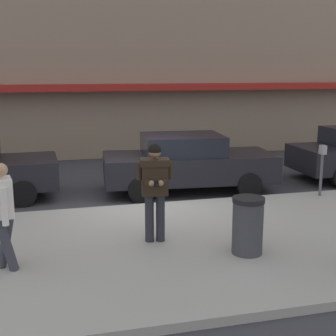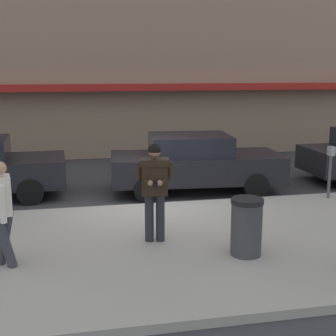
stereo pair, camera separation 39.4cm
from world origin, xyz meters
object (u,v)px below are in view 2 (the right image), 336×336
object	(u,v)px
parked_sedan_mid	(195,163)
parking_meter	(330,164)
pedestrian_in_light_coat	(3,207)
man_texting_on_phone	(155,182)
trash_bin	(246,227)

from	to	relation	value
parked_sedan_mid	parking_meter	xyz separation A→B (m)	(2.92, -1.74, 0.18)
pedestrian_in_light_coat	parking_meter	world-z (taller)	pedestrian_in_light_coat
man_texting_on_phone	pedestrian_in_light_coat	bearing A→B (deg)	-166.58
pedestrian_in_light_coat	trash_bin	distance (m)	3.95
pedestrian_in_light_coat	parking_meter	xyz separation A→B (m)	(7.19, 2.67, -0.14)
parked_sedan_mid	parking_meter	world-z (taller)	parked_sedan_mid
man_texting_on_phone	trash_bin	world-z (taller)	man_texting_on_phone
parked_sedan_mid	pedestrian_in_light_coat	distance (m)	6.15
parked_sedan_mid	parking_meter	distance (m)	3.41
parked_sedan_mid	pedestrian_in_light_coat	xyz separation A→B (m)	(-4.27, -4.42, 0.32)
parking_meter	trash_bin	world-z (taller)	parking_meter
pedestrian_in_light_coat	man_texting_on_phone	bearing A→B (deg)	13.42
parking_meter	trash_bin	distance (m)	4.46
pedestrian_in_light_coat	parked_sedan_mid	bearing A→B (deg)	45.99
trash_bin	parked_sedan_mid	bearing A→B (deg)	85.73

